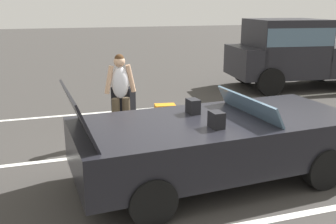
{
  "coord_description": "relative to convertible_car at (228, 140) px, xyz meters",
  "views": [
    {
      "loc": [
        -2.25,
        -4.76,
        2.52
      ],
      "look_at": [
        -0.36,
        1.18,
        0.75
      ],
      "focal_mm": 40.62,
      "sensor_mm": 36.0,
      "label": 1
    }
  ],
  "objects": [
    {
      "name": "ground_plane",
      "position": [
        -0.2,
        -0.01,
        -0.59
      ],
      "size": [
        80.0,
        80.0,
        0.0
      ],
      "primitive_type": "plane",
      "color": "#383533"
    },
    {
      "name": "convertible_car",
      "position": [
        0.0,
        0.0,
        0.0
      ],
      "size": [
        4.26,
        2.03,
        1.52
      ],
      "rotation": [
        0.0,
        0.0,
        0.06
      ],
      "color": "black",
      "rests_on": "ground_plane"
    },
    {
      "name": "traveler_person",
      "position": [
        -1.19,
        2.11,
        0.34
      ],
      "size": [
        0.6,
        0.23,
        1.65
      ],
      "rotation": [
        0.0,
        0.0,
        -1.53
      ],
      "color": "#4C3F2D",
      "rests_on": "ground_plane"
    },
    {
      "name": "suitcase_large_black",
      "position": [
        -0.88,
        3.47,
        -0.22
      ],
      "size": [
        0.55,
        0.52,
        0.74
      ],
      "rotation": [
        0.0,
        0.0,
        4.01
      ],
      "color": "black",
      "rests_on": "ground_plane"
    },
    {
      "name": "parked_pickup_truck_near",
      "position": [
        4.97,
        5.24,
        0.51
      ],
      "size": [
        5.19,
        2.53,
        2.1
      ],
      "rotation": [
        0.0,
        0.0,
        3.02
      ],
      "color": "black",
      "rests_on": "ground_plane"
    },
    {
      "name": "suitcase_medium_bright",
      "position": [
        -0.31,
        2.14,
        -0.28
      ],
      "size": [
        0.43,
        0.31,
        0.62
      ],
      "rotation": [
        0.0,
        0.0,
        4.57
      ],
      "color": "orange",
      "rests_on": "ground_plane"
    },
    {
      "name": "lot_line_mid",
      "position": [
        -0.2,
        1.42,
        -0.59
      ],
      "size": [
        18.0,
        0.12,
        0.01
      ],
      "primitive_type": "cube",
      "color": "silver",
      "rests_on": "ground_plane"
    },
    {
      "name": "lot_line_far",
      "position": [
        -0.2,
        4.12,
        -0.59
      ],
      "size": [
        18.0,
        0.12,
        0.01
      ],
      "primitive_type": "cube",
      "color": "silver",
      "rests_on": "ground_plane"
    },
    {
      "name": "lot_line_near",
      "position": [
        -0.2,
        -1.28,
        -0.59
      ],
      "size": [
        18.0,
        0.12,
        0.01
      ],
      "primitive_type": "cube",
      "color": "silver",
      "rests_on": "ground_plane"
    }
  ]
}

